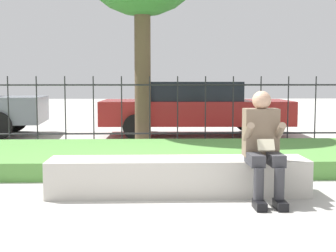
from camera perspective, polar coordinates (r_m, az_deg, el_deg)
name	(u,v)px	position (r m, az deg, el deg)	size (l,w,h in m)	color
ground_plane	(149,194)	(5.59, -2.35, -8.32)	(60.00, 60.00, 0.00)	#B2AFA8
stone_bench	(178,178)	(5.56, 1.22, -6.41)	(3.03, 0.58, 0.43)	beige
person_seated_reader	(263,142)	(5.30, 11.48, -1.91)	(0.42, 0.73, 1.23)	black
grass_berm	(149,157)	(7.52, -2.27, -3.75)	(10.38, 2.59, 0.25)	#569342
iron_fence	(150,110)	(9.35, -2.24, 1.91)	(8.38, 0.03, 1.43)	#232326
car_parked_center	(193,107)	(11.52, 3.10, 2.35)	(4.60, 2.05, 1.32)	maroon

